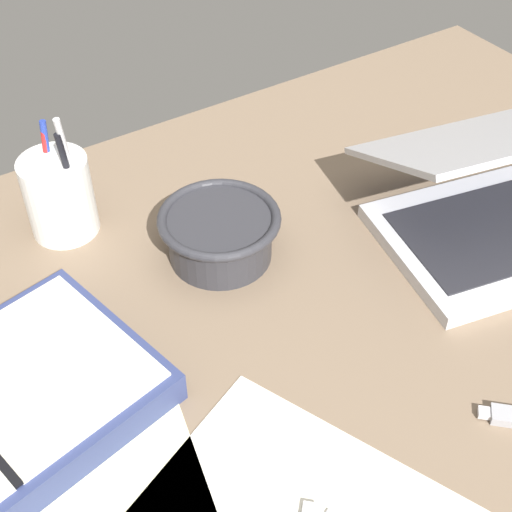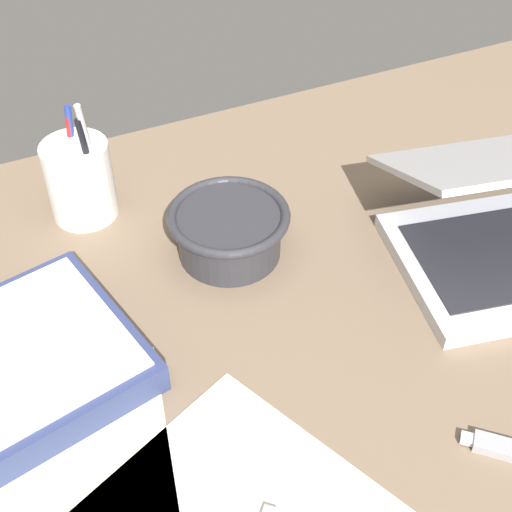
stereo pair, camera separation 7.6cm
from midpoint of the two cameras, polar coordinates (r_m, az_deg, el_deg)
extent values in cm
cube|color=#75604C|center=(75.68, 5.95, -9.93)|extent=(140.00, 100.00, 2.00)
cylinder|color=#2D2D33|center=(84.98, 0.40, 1.65)|extent=(12.38, 12.38, 5.80)
torus|color=#2D2D33|center=(83.08, 0.41, 3.14)|extent=(14.56, 14.56, 1.17)
cylinder|color=white|center=(91.23, -11.60, 5.84)|extent=(8.34, 8.34, 10.34)
cylinder|color=black|center=(88.23, -10.72, 6.87)|extent=(1.71, 1.41, 14.11)
cylinder|color=#233899|center=(91.61, -12.15, 7.90)|extent=(1.91, 0.85, 13.46)
cylinder|color=#B21E1E|center=(91.96, -12.19, 7.55)|extent=(2.01, 0.83, 12.15)
cylinder|color=#B7B7BC|center=(88.09, -10.58, 7.59)|extent=(2.15, 2.37, 16.00)
cube|color=silver|center=(74.31, -14.46, -6.93)|extent=(20.15, 22.15, 0.30)
cube|color=#F4EFB2|center=(68.54, -11.59, -18.06)|extent=(24.66, 32.88, 0.16)
cube|color=#99999E|center=(74.05, 22.29, -14.28)|extent=(5.76, 5.54, 1.00)
cube|color=silver|center=(73.43, 19.50, -13.78)|extent=(1.70, 1.70, 0.60)
camera|label=1|loc=(0.04, -87.13, 2.69)|focal=50.00mm
camera|label=2|loc=(0.04, 92.87, -2.69)|focal=50.00mm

